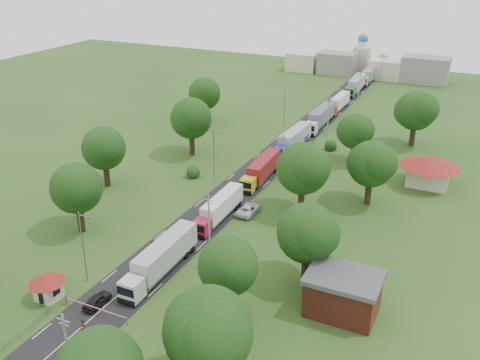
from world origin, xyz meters
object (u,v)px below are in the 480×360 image
Objects in this scene: boom_barrier at (86,305)px; car_lane_front at (97,300)px; info_sign at (306,141)px; truck_0 at (161,258)px; guard_booth at (47,284)px; car_lane_mid at (146,259)px; pedestrian_near at (84,328)px.

boom_barrier is 2.22× the size of car_lane_front.
info_sign is 49.35m from truck_0.
truck_0 reaches higher than boom_barrier.
boom_barrier is at bearing -108.63° from truck_0.
guard_booth is 1.06× the size of car_lane_front.
info_sign reaches higher than car_lane_front.
truck_0 is at bearing 71.37° from boom_barrier.
info_sign reaches higher than boom_barrier.
pedestrian_near is (2.24, -15.14, 0.31)m from car_lane_mid.
car_lane_mid is (0.36, 11.64, -0.22)m from boom_barrier.
car_lane_mid is (6.20, 11.64, -1.49)m from guard_booth.
guard_booth is 6.54m from car_lane_front.
pedestrian_near is at bearing -22.52° from guard_booth.
boom_barrier is 4.70× the size of pedestrian_near.
info_sign reaches higher than guard_booth.
info_sign is at bearing -94.11° from car_lane_mid.
truck_0 reaches higher than info_sign.
pedestrian_near reaches higher than boom_barrier.
guard_booth is at bearing 11.58° from car_lane_front.
truck_0 is 3.76× the size of car_lane_mid.
car_lane_mid is at bearing -92.03° from car_lane_front.
boom_barrier is at bearing 0.01° from guard_booth.
car_lane_front is 2.12× the size of pedestrian_near.
info_sign is at bearing 78.32° from guard_booth.
pedestrian_near is (8.44, -3.50, -1.18)m from guard_booth.
boom_barrier is 4.36m from pedestrian_near.
guard_booth is 9.21m from pedestrian_near.
boom_barrier is at bearing 91.44° from car_lane_mid.
info_sign is at bearing 75.81° from pedestrian_near.
pedestrian_near is (-3.96, -63.50, -2.02)m from info_sign.
car_lane_front is at bearing 13.61° from guard_booth.
boom_barrier is 2.25× the size of info_sign.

